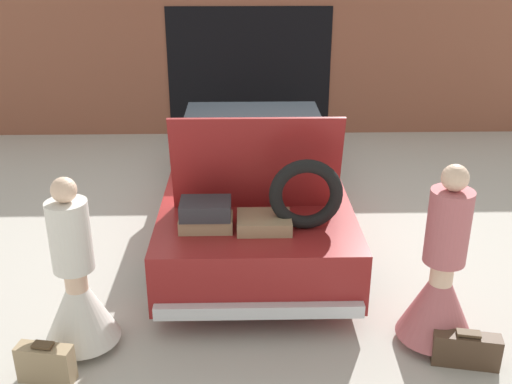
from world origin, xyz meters
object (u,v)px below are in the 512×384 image
at_px(car, 254,177).
at_px(suitcase_beside_right_person, 466,350).
at_px(suitcase_beside_left_person, 46,363).
at_px(person_right, 440,284).
at_px(person_left, 77,290).

relative_size(car, suitcase_beside_right_person, 8.73).
xyz_separation_m(suitcase_beside_left_person, suitcase_beside_right_person, (3.36, 0.11, -0.01)).
distance_m(car, suitcase_beside_right_person, 3.29).
relative_size(suitcase_beside_left_person, suitcase_beside_right_person, 0.83).
bearing_deg(suitcase_beside_right_person, car, 120.85).
relative_size(person_right, suitcase_beside_left_person, 3.55).
relative_size(car, person_left, 3.12).
distance_m(person_right, suitcase_beside_left_person, 3.25).
bearing_deg(car, person_right, -58.84).
height_order(person_right, suitcase_beside_right_person, person_right).
relative_size(car, suitcase_beside_left_person, 10.46).
xyz_separation_m(person_right, suitcase_beside_left_person, (-3.20, -0.42, -0.42)).
height_order(car, person_left, car).
distance_m(person_right, suitcase_beside_right_person, 0.56).
xyz_separation_m(car, suitcase_beside_left_person, (-1.69, -2.91, -0.41)).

